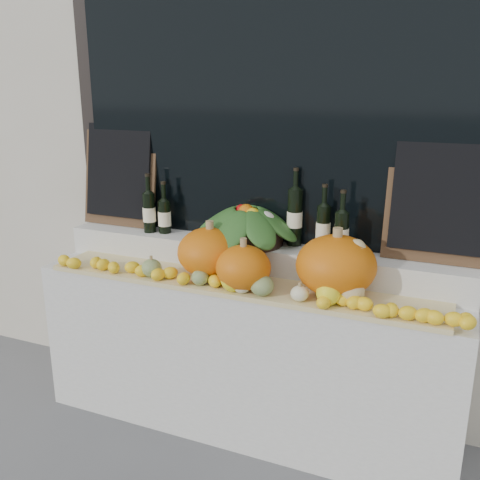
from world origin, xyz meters
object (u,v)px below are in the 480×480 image
at_px(produce_bowl, 246,224).
at_px(wine_bottle_tall, 295,217).
at_px(pumpkin_left, 210,252).
at_px(pumpkin_right, 336,265).
at_px(butternut_squash, 352,276).

distance_m(produce_bowl, wine_bottle_tall, 0.27).
height_order(produce_bowl, wine_bottle_tall, wine_bottle_tall).
height_order(pumpkin_left, wine_bottle_tall, wine_bottle_tall).
relative_size(pumpkin_right, butternut_squash, 1.36).
bearing_deg(wine_bottle_tall, pumpkin_right, -43.46).
bearing_deg(pumpkin_right, produce_bowl, 158.94).
distance_m(pumpkin_left, butternut_squash, 0.76).
relative_size(pumpkin_right, produce_bowl, 0.62).
xyz_separation_m(produce_bowl, wine_bottle_tall, (0.25, 0.07, 0.05)).
height_order(pumpkin_right, wine_bottle_tall, wine_bottle_tall).
relative_size(pumpkin_left, pumpkin_right, 0.90).
relative_size(pumpkin_right, wine_bottle_tall, 0.92).
distance_m(butternut_squash, produce_bowl, 0.70).
distance_m(pumpkin_right, produce_bowl, 0.60).
height_order(pumpkin_left, butternut_squash, butternut_squash).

